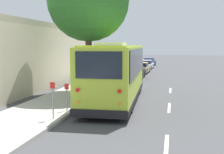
{
  "coord_description": "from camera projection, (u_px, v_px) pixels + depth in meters",
  "views": [
    {
      "loc": [
        -17.87,
        -2.78,
        3.4
      ],
      "look_at": [
        0.06,
        1.14,
        1.3
      ],
      "focal_mm": 45.0,
      "sensor_mm": 36.0,
      "label": 1
    }
  ],
  "objects": [
    {
      "name": "ground_plane",
      "position": [
        129.0,
        97.0,
        18.32
      ],
      "size": [
        160.0,
        160.0,
        0.0
      ],
      "primitive_type": "plane",
      "color": "#474749"
    },
    {
      "name": "sidewalk_slab",
      "position": [
        74.0,
        94.0,
        19.12
      ],
      "size": [
        80.0,
        3.3,
        0.15
      ],
      "primitive_type": "cube",
      "color": "beige",
      "rests_on": "ground"
    },
    {
      "name": "curb_strip",
      "position": [
        98.0,
        95.0,
        18.76
      ],
      "size": [
        80.0,
        0.14,
        0.15
      ],
      "primitive_type": "cube",
      "color": "#AAA69D",
      "rests_on": "ground"
    },
    {
      "name": "shuttle_bus",
      "position": [
        116.0,
        70.0,
        16.8
      ],
      "size": [
        10.27,
        3.21,
        3.55
      ],
      "rotation": [
        0.0,
        0.0,
        0.05
      ],
      "color": "#ADC633",
      "rests_on": "ground"
    },
    {
      "name": "parked_sedan_black",
      "position": [
        135.0,
        72.0,
        28.75
      ],
      "size": [
        4.15,
        1.82,
        1.32
      ],
      "rotation": [
        0.0,
        0.0,
        0.01
      ],
      "color": "black",
      "rests_on": "ground"
    },
    {
      "name": "parked_sedan_tan",
      "position": [
        142.0,
        68.0,
        34.09
      ],
      "size": [
        4.36,
        1.84,
        1.29
      ],
      "rotation": [
        0.0,
        0.0,
        -0.03
      ],
      "color": "tan",
      "rests_on": "ground"
    },
    {
      "name": "parked_sedan_white",
      "position": [
        147.0,
        65.0,
        40.09
      ],
      "size": [
        4.27,
        1.85,
        1.26
      ],
      "rotation": [
        0.0,
        0.0,
        -0.04
      ],
      "color": "silver",
      "rests_on": "ground"
    },
    {
      "name": "parked_sedan_blue",
      "position": [
        149.0,
        62.0,
        46.11
      ],
      "size": [
        4.54,
        1.97,
        1.27
      ],
      "rotation": [
        0.0,
        0.0,
        -0.08
      ],
      "color": "navy",
      "rests_on": "ground"
    },
    {
      "name": "sign_post_near",
      "position": [
        53.0,
        100.0,
        12.31
      ],
      "size": [
        0.06,
        0.22,
        1.63
      ],
      "color": "gray",
      "rests_on": "sidewalk_slab"
    },
    {
      "name": "sign_post_far",
      "position": [
        67.0,
        97.0,
        13.93
      ],
      "size": [
        0.06,
        0.22,
        1.34
      ],
      "color": "gray",
      "rests_on": "sidewalk_slab"
    },
    {
      "name": "building_backdrop",
      "position": [
        15.0,
        58.0,
        23.31
      ],
      "size": [
        20.76,
        7.36,
        5.1
      ],
      "color": "beige",
      "rests_on": "ground"
    },
    {
      "name": "lane_stripe_behind",
      "position": [
        166.0,
        146.0,
        9.48
      ],
      "size": [
        2.4,
        0.14,
        0.01
      ],
      "primitive_type": "cube",
      "color": "silver",
      "rests_on": "ground"
    },
    {
      "name": "lane_stripe_mid",
      "position": [
        169.0,
        108.0,
        15.31
      ],
      "size": [
        2.4,
        0.14,
        0.01
      ],
      "primitive_type": "cube",
      "color": "silver",
      "rests_on": "ground"
    },
    {
      "name": "lane_stripe_ahead",
      "position": [
        170.0,
        90.0,
        21.13
      ],
      "size": [
        2.4,
        0.14,
        0.01
      ],
      "primitive_type": "cube",
      "color": "silver",
      "rests_on": "ground"
    }
  ]
}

